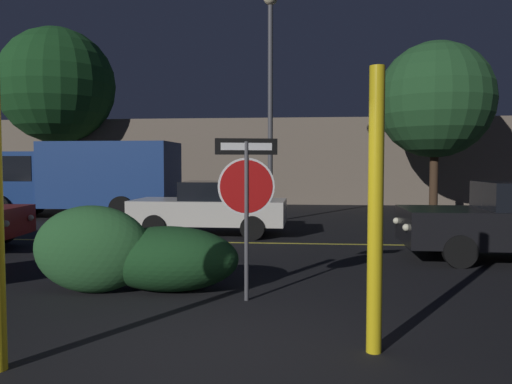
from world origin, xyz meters
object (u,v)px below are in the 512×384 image
yellow_pole_right (375,211)px  delivery_truck (72,176)px  hedge_bush_1 (92,249)px  tree_0 (57,86)px  stop_sign (246,187)px  hedge_bush_2 (168,259)px  passing_car_2 (210,208)px  street_lamp (270,75)px  tree_1 (435,100)px

yellow_pole_right → delivery_truck: 14.71m
hedge_bush_1 → tree_0: 18.47m
stop_sign → hedge_bush_1: (-2.28, 0.22, -0.93)m
stop_sign → yellow_pole_right: size_ratio=0.79×
hedge_bush_2 → passing_car_2: 5.91m
hedge_bush_2 → tree_0: bearing=121.5°
passing_car_2 → tree_0: 14.05m
hedge_bush_2 → street_lamp: (0.95, 8.96, 4.24)m
hedge_bush_1 → delivery_truck: bearing=116.9°
hedge_bush_1 → tree_0: (-8.43, 15.69, 4.90)m
tree_1 → stop_sign: bearing=-114.0°
yellow_pole_right → tree_0: bearing=124.6°
hedge_bush_1 → delivery_truck: 11.06m
stop_sign → tree_0: bearing=110.1°
hedge_bush_2 → tree_1: (7.04, 12.65, 3.84)m
stop_sign → hedge_bush_1: size_ratio=1.28×
yellow_pole_right → passing_car_2: bearing=111.2°
hedge_bush_1 → yellow_pole_right: bearing=-27.9°
passing_car_2 → delivery_truck: bearing=57.2°
hedge_bush_1 → passing_car_2: passing_car_2 is taller
hedge_bush_2 → delivery_truck: delivery_truck is taller
hedge_bush_2 → street_lamp: size_ratio=0.29×
street_lamp → tree_1: size_ratio=1.13×
street_lamp → tree_0: size_ratio=0.90×
hedge_bush_2 → street_lamp: street_lamp is taller
stop_sign → tree_1: (5.83, 13.07, 2.76)m
passing_car_2 → hedge_bush_2: bearing=-174.6°
hedge_bush_1 → tree_1: size_ratio=0.27×
yellow_pole_right → tree_0: 21.86m
tree_0 → hedge_bush_2: bearing=-58.5°
stop_sign → tree_1: 14.57m
stop_sign → hedge_bush_2: stop_sign is taller
hedge_bush_2 → yellow_pole_right: bearing=-39.1°
tree_0 → stop_sign: bearing=-56.1°
passing_car_2 → delivery_truck: delivery_truck is taller
yellow_pole_right → passing_car_2: (-3.14, 8.07, -0.70)m
hedge_bush_2 → tree_0: tree_0 is taller
street_lamp → tree_0: 12.35m
hedge_bush_1 → passing_car_2: bearing=84.2°
yellow_pole_right → hedge_bush_2: 3.59m
passing_car_2 → tree_1: (7.50, 6.76, 3.61)m
delivery_truck → stop_sign: bearing=-142.8°
hedge_bush_1 → street_lamp: 10.23m
hedge_bush_2 → tree_0: size_ratio=0.26×
delivery_truck → hedge_bush_2: bearing=-146.5°
hedge_bush_1 → street_lamp: street_lamp is taller
passing_car_2 → yellow_pole_right: bearing=-157.8°
street_lamp → tree_0: (-10.44, 6.54, 0.82)m
street_lamp → hedge_bush_2: bearing=-96.0°
stop_sign → street_lamp: 9.90m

